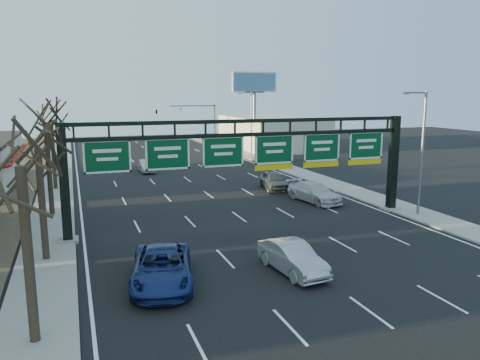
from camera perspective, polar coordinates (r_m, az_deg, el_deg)
name	(u,v)px	position (r m, az deg, el deg)	size (l,w,h in m)	color
ground	(303,263)	(25.39, 7.64, -9.98)	(160.00, 160.00, 0.00)	black
sidewalk_left	(54,200)	(42.00, -21.69, -2.31)	(3.00, 120.00, 0.12)	gray
sidewalk_right	(324,181)	(48.30, 10.22, -0.13)	(3.00, 120.00, 0.12)	gray
lane_markings	(203,190)	(43.42, -4.58, -1.26)	(21.60, 120.00, 0.01)	white
sign_gantry	(251,157)	(31.43, 1.38, 2.80)	(24.60, 1.20, 7.20)	black
building_right_distant	(271,132)	(77.81, 3.82, 5.83)	(12.00, 20.00, 5.00)	beige
tree_near	(18,135)	(17.17, -25.48, 4.93)	(3.60, 3.60, 8.86)	#30231A
tree_gantry	(36,128)	(26.14, -23.61, 5.84)	(3.60, 3.60, 8.48)	#30231A
tree_mid	(44,108)	(36.08, -22.74, 8.14)	(3.60, 3.60, 9.24)	#30231A
tree_far	(50,109)	(46.08, -22.15, 8.06)	(3.60, 3.60, 8.86)	#30231A
streetlight_near	(421,147)	(36.08, 21.19, 3.82)	(2.15, 0.22, 9.00)	slate
streetlight_far	(251,121)	(65.54, 1.30, 7.23)	(2.15, 0.22, 9.00)	slate
billboard_right	(254,92)	(70.99, 1.77, 10.70)	(7.00, 0.50, 12.00)	slate
traffic_signal_mast	(179,114)	(77.94, -7.44, 7.98)	(10.16, 0.54, 7.00)	black
car_blue_suv	(162,267)	(22.56, -9.49, -10.46)	(2.74, 5.95, 1.65)	navy
car_silver_sedan	(292,257)	(23.86, 6.39, -9.37)	(1.61, 4.62, 1.52)	#A1A1A6
car_white_wagon	(314,192)	(39.17, 9.04, -1.49)	(2.21, 5.43, 1.58)	silver
car_grey_far	(274,181)	(43.70, 4.15, -0.07)	(1.97, 4.90, 1.67)	#434448
car_silver_distant	(146,166)	(54.34, -11.33, 1.69)	(1.47, 4.21, 1.39)	#B8B8BD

